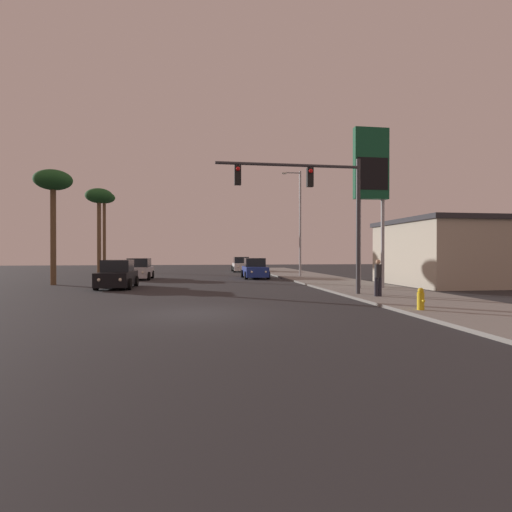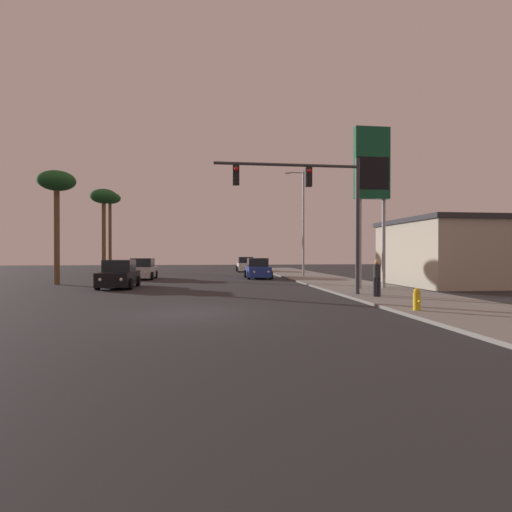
{
  "view_description": "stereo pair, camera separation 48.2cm",
  "coord_description": "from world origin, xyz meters",
  "px_view_note": "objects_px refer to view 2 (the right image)",
  "views": [
    {
      "loc": [
        0.01,
        -13.83,
        2.06
      ],
      "look_at": [
        3.27,
        8.04,
        1.92
      ],
      "focal_mm": 28.0,
      "sensor_mm": 36.0,
      "label": 1
    },
    {
      "loc": [
        0.49,
        -13.89,
        2.06
      ],
      "look_at": [
        3.27,
        8.04,
        1.92
      ],
      "focal_mm": 28.0,
      "sensor_mm": 36.0,
      "label": 2
    }
  ],
  "objects_px": {
    "car_silver": "(142,270)",
    "gas_station_sign": "(372,172)",
    "pedestrian_on_sidewalk": "(377,276)",
    "palm_tree_near": "(57,186)",
    "car_black": "(119,275)",
    "fire_hydrant": "(417,300)",
    "palm_tree_far": "(110,203)",
    "traffic_light_mast": "(318,198)",
    "car_white": "(246,265)",
    "street_lamp": "(302,218)",
    "palm_tree_mid": "(104,201)",
    "car_blue": "(258,269)"
  },
  "relations": [
    {
      "from": "palm_tree_far",
      "to": "street_lamp",
      "type": "bearing_deg",
      "value": -37.23
    },
    {
      "from": "car_black",
      "to": "gas_station_sign",
      "type": "xyz_separation_m",
      "value": [
        14.4,
        -3.5,
        5.86
      ]
    },
    {
      "from": "palm_tree_mid",
      "to": "fire_hydrant",
      "type": "bearing_deg",
      "value": -56.89
    },
    {
      "from": "traffic_light_mast",
      "to": "car_black",
      "type": "bearing_deg",
      "value": 148.38
    },
    {
      "from": "fire_hydrant",
      "to": "car_blue",
      "type": "bearing_deg",
      "value": 98.0
    },
    {
      "from": "gas_station_sign",
      "to": "street_lamp",
      "type": "bearing_deg",
      "value": 94.97
    },
    {
      "from": "traffic_light_mast",
      "to": "street_lamp",
      "type": "xyz_separation_m",
      "value": [
        2.91,
        14.96,
        0.41
      ]
    },
    {
      "from": "palm_tree_near",
      "to": "car_black",
      "type": "bearing_deg",
      "value": -33.76
    },
    {
      "from": "car_silver",
      "to": "palm_tree_mid",
      "type": "xyz_separation_m",
      "value": [
        -4.19,
        4.86,
        6.14
      ]
    },
    {
      "from": "car_black",
      "to": "palm_tree_mid",
      "type": "relative_size",
      "value": 0.54
    },
    {
      "from": "palm_tree_far",
      "to": "pedestrian_on_sidewalk",
      "type": "bearing_deg",
      "value": -58.76
    },
    {
      "from": "car_black",
      "to": "pedestrian_on_sidewalk",
      "type": "height_order",
      "value": "pedestrian_on_sidewalk"
    },
    {
      "from": "gas_station_sign",
      "to": "pedestrian_on_sidewalk",
      "type": "height_order",
      "value": "gas_station_sign"
    },
    {
      "from": "car_silver",
      "to": "palm_tree_far",
      "type": "height_order",
      "value": "palm_tree_far"
    },
    {
      "from": "car_silver",
      "to": "palm_tree_near",
      "type": "distance_m",
      "value": 9.06
    },
    {
      "from": "car_white",
      "to": "palm_tree_far",
      "type": "distance_m",
      "value": 17.32
    },
    {
      "from": "car_white",
      "to": "street_lamp",
      "type": "distance_m",
      "value": 13.02
    },
    {
      "from": "car_silver",
      "to": "car_black",
      "type": "xyz_separation_m",
      "value": [
        -0.12,
        -8.23,
        0.0
      ]
    },
    {
      "from": "car_silver",
      "to": "fire_hydrant",
      "type": "bearing_deg",
      "value": 122.92
    },
    {
      "from": "palm_tree_near",
      "to": "palm_tree_far",
      "type": "xyz_separation_m",
      "value": [
        -1.18,
        20.0,
        1.42
      ]
    },
    {
      "from": "car_white",
      "to": "car_blue",
      "type": "distance_m",
      "value": 12.11
    },
    {
      "from": "car_silver",
      "to": "street_lamp",
      "type": "distance_m",
      "value": 13.93
    },
    {
      "from": "car_black",
      "to": "pedestrian_on_sidewalk",
      "type": "xyz_separation_m",
      "value": [
        12.84,
        -7.65,
        0.27
      ]
    },
    {
      "from": "car_blue",
      "to": "fire_hydrant",
      "type": "xyz_separation_m",
      "value": [
        2.83,
        -20.16,
        -0.27
      ]
    },
    {
      "from": "pedestrian_on_sidewalk",
      "to": "car_silver",
      "type": "bearing_deg",
      "value": 128.71
    },
    {
      "from": "car_silver",
      "to": "traffic_light_mast",
      "type": "relative_size",
      "value": 0.62
    },
    {
      "from": "street_lamp",
      "to": "fire_hydrant",
      "type": "xyz_separation_m",
      "value": [
        -1.04,
        -20.56,
        -4.63
      ]
    },
    {
      "from": "car_blue",
      "to": "palm_tree_far",
      "type": "xyz_separation_m",
      "value": [
        -15.29,
        14.96,
        7.19
      ]
    },
    {
      "from": "palm_tree_mid",
      "to": "palm_tree_far",
      "type": "bearing_deg",
      "value": 99.88
    },
    {
      "from": "traffic_light_mast",
      "to": "pedestrian_on_sidewalk",
      "type": "distance_m",
      "value": 4.56
    },
    {
      "from": "fire_hydrant",
      "to": "palm_tree_near",
      "type": "distance_m",
      "value": 23.5
    },
    {
      "from": "car_silver",
      "to": "car_black",
      "type": "distance_m",
      "value": 8.23
    },
    {
      "from": "traffic_light_mast",
      "to": "gas_station_sign",
      "type": "relative_size",
      "value": 0.78
    },
    {
      "from": "car_blue",
      "to": "fire_hydrant",
      "type": "bearing_deg",
      "value": 99.57
    },
    {
      "from": "car_silver",
      "to": "palm_tree_mid",
      "type": "bearing_deg",
      "value": -47.43
    },
    {
      "from": "palm_tree_near",
      "to": "palm_tree_far",
      "type": "bearing_deg",
      "value": 93.38
    },
    {
      "from": "car_silver",
      "to": "car_black",
      "type": "relative_size",
      "value": 1.01
    },
    {
      "from": "traffic_light_mast",
      "to": "fire_hydrant",
      "type": "relative_size",
      "value": 9.18
    },
    {
      "from": "car_white",
      "to": "traffic_light_mast",
      "type": "xyz_separation_m",
      "value": [
        0.75,
        -26.67,
        3.95
      ]
    },
    {
      "from": "car_black",
      "to": "street_lamp",
      "type": "xyz_separation_m",
      "value": [
        13.35,
        8.54,
        4.36
      ]
    },
    {
      "from": "car_silver",
      "to": "gas_station_sign",
      "type": "distance_m",
      "value": 19.39
    },
    {
      "from": "car_silver",
      "to": "street_lamp",
      "type": "height_order",
      "value": "street_lamp"
    },
    {
      "from": "palm_tree_far",
      "to": "palm_tree_near",
      "type": "bearing_deg",
      "value": -86.62
    },
    {
      "from": "pedestrian_on_sidewalk",
      "to": "car_blue",
      "type": "bearing_deg",
      "value": 102.02
    },
    {
      "from": "car_blue",
      "to": "traffic_light_mast",
      "type": "xyz_separation_m",
      "value": [
        0.96,
        -14.56,
        3.95
      ]
    },
    {
      "from": "traffic_light_mast",
      "to": "palm_tree_mid",
      "type": "bearing_deg",
      "value": 126.62
    },
    {
      "from": "pedestrian_on_sidewalk",
      "to": "palm_tree_near",
      "type": "distance_m",
      "value": 21.24
    },
    {
      "from": "car_black",
      "to": "palm_tree_near",
      "type": "height_order",
      "value": "palm_tree_near"
    },
    {
      "from": "palm_tree_mid",
      "to": "car_silver",
      "type": "bearing_deg",
      "value": -49.29
    },
    {
      "from": "fire_hydrant",
      "to": "palm_tree_far",
      "type": "xyz_separation_m",
      "value": [
        -18.12,
        35.12,
        7.47
      ]
    }
  ]
}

